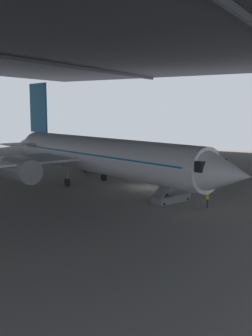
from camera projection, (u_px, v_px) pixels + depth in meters
ground_plane at (150, 187)px, 47.16m from camera, size 110.00×110.00×0.00m
hangar_structure at (55, 35)px, 51.64m from camera, size 121.00×99.00×18.91m
airplane_main at (97, 155)px, 47.26m from camera, size 39.38×39.72×12.58m
boarding_stairs at (171, 194)px, 39.56m from camera, size 4.65×2.75×4.89m
crew_worker_by_stairs at (207, 198)px, 37.13m from camera, size 0.54×0.30×1.61m
baggage_tug at (88, 168)px, 58.88m from camera, size 2.32×2.46×0.90m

